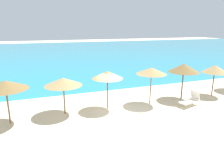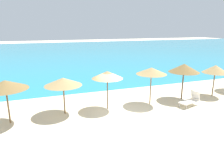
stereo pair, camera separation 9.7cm
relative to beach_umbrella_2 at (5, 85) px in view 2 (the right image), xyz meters
The scene contains 9 objects.
ground_plane 7.01m from the beach_umbrella_2, ahead, with size 160.00×160.00×0.00m, color beige.
sea_water 35.84m from the beach_umbrella_2, 79.47° to the left, with size 160.00×61.96×0.01m, color teal.
beach_umbrella_2 is the anchor object (origin of this frame).
beach_umbrella_3 3.24m from the beach_umbrella_2, ahead, with size 2.36×2.36×2.39m.
beach_umbrella_4 6.09m from the beach_umbrella_2, ahead, with size 2.08×2.08×2.65m.
beach_umbrella_5 9.32m from the beach_umbrella_2, ahead, with size 2.17×2.17×2.70m.
beach_umbrella_6 12.19m from the beach_umbrella_2, ahead, with size 2.31×2.31×2.78m.
beach_umbrella_7 15.12m from the beach_umbrella_2, ahead, with size 2.03×2.03×2.53m.
lounge_chair_0 12.08m from the beach_umbrella_2, ahead, with size 1.74×1.06×1.03m.
Camera 2 is at (-4.75, -11.68, 5.46)m, focal length 33.64 mm.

